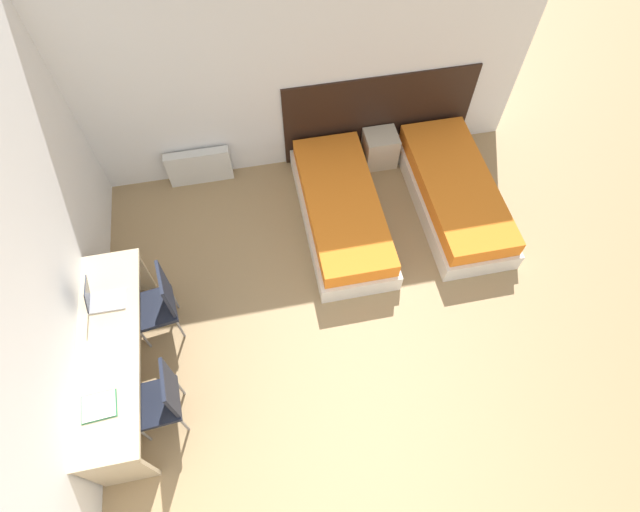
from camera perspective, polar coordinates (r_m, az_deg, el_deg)
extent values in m
plane|color=#9E7F56|center=(4.80, 5.76, -26.53)|extent=(20.00, 20.00, 0.00)
cube|color=white|center=(5.62, -3.90, 20.43)|extent=(5.51, 0.05, 2.70)
cube|color=white|center=(4.52, -29.12, -1.49)|extent=(0.05, 5.05, 2.70)
cube|color=black|center=(6.28, 6.70, 15.63)|extent=(2.32, 0.03, 1.14)
cube|color=silver|center=(5.80, 2.45, 4.66)|extent=(0.87, 2.03, 0.24)
cube|color=orange|center=(5.62, 2.53, 5.99)|extent=(0.79, 1.95, 0.20)
cube|color=silver|center=(6.15, 14.88, 6.45)|extent=(0.87, 2.03, 0.24)
cube|color=orange|center=(5.99, 15.34, 7.75)|extent=(0.79, 1.95, 0.20)
cube|color=beige|center=(6.38, 6.87, 12.10)|extent=(0.40, 0.34, 0.44)
cube|color=silver|center=(6.29, -13.61, 9.89)|extent=(0.76, 0.12, 0.46)
cube|color=#C6B28E|center=(4.72, -23.08, -9.61)|extent=(0.54, 1.95, 0.04)
cube|color=#C6B28E|center=(4.75, -21.83, -21.97)|extent=(0.48, 0.04, 0.69)
cube|color=#C6B28E|center=(5.48, -21.55, -1.95)|extent=(0.48, 0.04, 0.69)
cube|color=black|center=(5.09, -18.46, -5.72)|extent=(0.46, 0.46, 0.05)
cube|color=black|center=(4.84, -17.19, -3.72)|extent=(0.08, 0.37, 0.49)
cylinder|color=slate|center=(5.23, -19.36, -8.92)|extent=(0.02, 0.02, 0.39)
cylinder|color=slate|center=(5.40, -19.86, -5.67)|extent=(0.02, 0.02, 0.39)
cylinder|color=slate|center=(5.18, -15.67, -7.96)|extent=(0.02, 0.02, 0.39)
cylinder|color=slate|center=(5.34, -16.32, -4.71)|extent=(0.02, 0.02, 0.39)
cube|color=black|center=(4.73, -18.24, -15.71)|extent=(0.43, 0.43, 0.05)
cube|color=black|center=(4.44, -16.78, -14.29)|extent=(0.05, 0.37, 0.49)
cylinder|color=slate|center=(4.92, -19.39, -18.69)|extent=(0.02, 0.02, 0.39)
cylinder|color=slate|center=(5.03, -19.69, -14.90)|extent=(0.02, 0.02, 0.39)
cylinder|color=slate|center=(4.85, -15.26, -18.05)|extent=(0.02, 0.02, 0.39)
cylinder|color=slate|center=(4.95, -15.73, -14.23)|extent=(0.02, 0.02, 0.39)
cube|color=silver|center=(4.90, -23.11, -4.74)|extent=(0.32, 0.22, 0.02)
cube|color=black|center=(4.80, -25.08, -4.01)|extent=(0.10, 0.21, 0.31)
cube|color=#236B3D|center=(4.53, -23.93, -15.45)|extent=(0.29, 0.24, 0.01)
cube|color=white|center=(4.52, -23.96, -15.42)|extent=(0.27, 0.23, 0.01)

